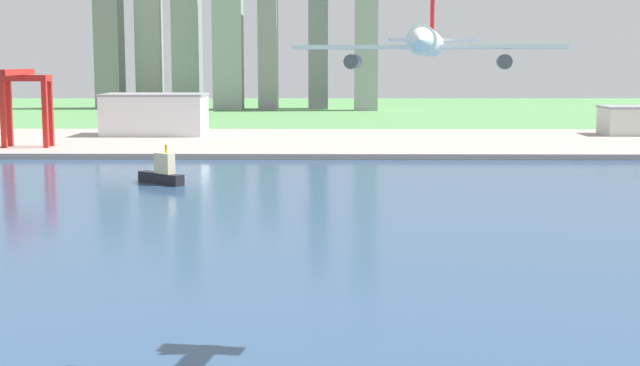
% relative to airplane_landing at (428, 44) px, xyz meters
% --- Properties ---
extents(ground_plane, '(2400.00, 2400.00, 0.00)m').
position_rel_airplane_landing_xyz_m(ground_plane, '(-29.36, 146.04, -43.73)').
color(ground_plane, '#558F50').
extents(water_bay, '(840.00, 360.00, 0.15)m').
position_rel_airplane_landing_xyz_m(water_bay, '(-29.36, 86.04, -43.66)').
color(water_bay, '#2D4C70').
rests_on(water_bay, ground).
extents(industrial_pier, '(840.00, 140.00, 2.50)m').
position_rel_airplane_landing_xyz_m(industrial_pier, '(-29.36, 336.04, -42.48)').
color(industrial_pier, '#A99990').
rests_on(industrial_pier, ground).
extents(airplane_landing, '(34.71, 38.44, 10.98)m').
position_rel_airplane_landing_xyz_m(airplane_landing, '(0.00, 0.00, 0.00)').
color(airplane_landing, white).
extents(tugboat_small, '(17.69, 15.91, 13.45)m').
position_rel_airplane_landing_xyz_m(tugboat_small, '(-69.29, 189.47, -39.80)').
color(tugboat_small, black).
rests_on(tugboat_small, water_bay).
extents(port_crane_red, '(21.24, 38.85, 35.17)m').
position_rel_airplane_landing_xyz_m(port_crane_red, '(-149.90, 294.35, -16.16)').
color(port_crane_red, red).
rests_on(port_crane_red, industrial_pier).
extents(warehouse_main, '(53.43, 31.67, 21.66)m').
position_rel_airplane_landing_xyz_m(warehouse_main, '(-105.20, 363.93, -30.38)').
color(warehouse_main, white).
rests_on(warehouse_main, industrial_pier).
extents(distant_skyline, '(238.77, 55.88, 154.96)m').
position_rel_airplane_landing_xyz_m(distant_skyline, '(-102.17, 668.06, 21.21)').
color(distant_skyline, gray).
rests_on(distant_skyline, ground).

